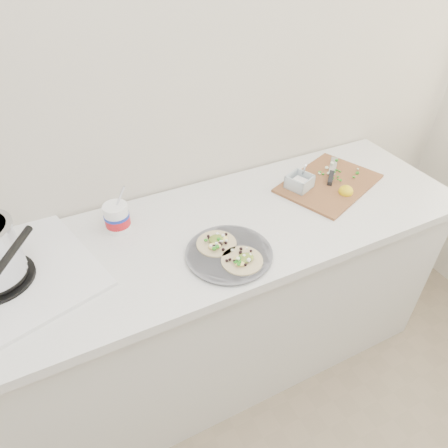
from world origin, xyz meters
name	(u,v)px	position (x,y,z in m)	size (l,w,h in m)	color
counter	(179,316)	(0.00, 1.43, 0.45)	(2.44, 0.66, 0.90)	silver
taco_plate	(229,252)	(0.16, 1.26, 0.92)	(0.31, 0.31, 0.04)	#595A60
tub	(117,215)	(-0.15, 1.57, 0.97)	(0.10, 0.10, 0.21)	white
cutboard	(327,181)	(0.75, 1.48, 0.92)	(0.52, 0.45, 0.07)	brown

